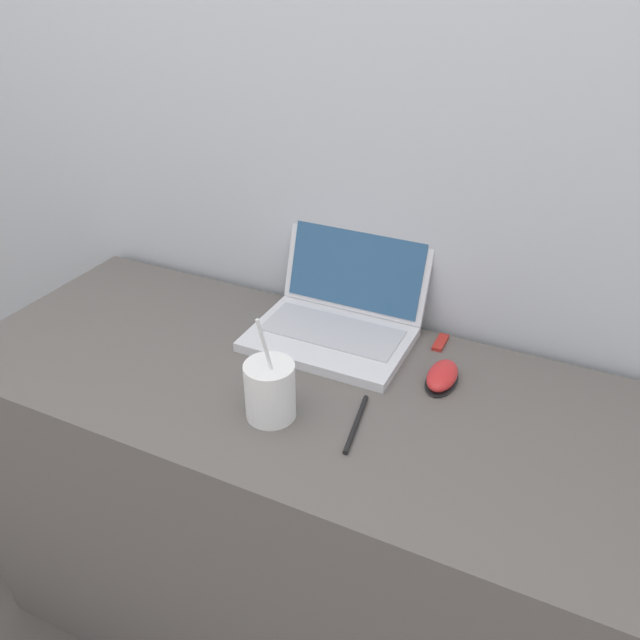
% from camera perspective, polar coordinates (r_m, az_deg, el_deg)
% --- Properties ---
extents(wall_back, '(7.00, 0.04, 2.50)m').
position_cam_1_polar(wall_back, '(1.26, 3.42, 21.57)').
color(wall_back, silver).
rests_on(wall_back, ground_plane).
extents(desk, '(1.31, 0.55, 0.76)m').
position_cam_1_polar(desk, '(1.44, -2.76, -17.39)').
color(desk, '#5B5651').
rests_on(desk, ground_plane).
extents(laptop, '(0.32, 0.29, 0.22)m').
position_cam_1_polar(laptop, '(1.29, 1.75, 0.77)').
color(laptop, silver).
rests_on(laptop, desk).
extents(drink_cup, '(0.09, 0.09, 0.20)m').
position_cam_1_polar(drink_cup, '(1.07, -4.59, -6.36)').
color(drink_cup, white).
rests_on(drink_cup, desk).
extents(computer_mouse, '(0.06, 0.11, 0.03)m').
position_cam_1_polar(computer_mouse, '(1.18, 11.11, -5.08)').
color(computer_mouse, black).
rests_on(computer_mouse, desk).
extents(usb_stick, '(0.02, 0.06, 0.01)m').
position_cam_1_polar(usb_stick, '(1.30, 10.96, -2.03)').
color(usb_stick, '#B2261E').
rests_on(usb_stick, desk).
extents(pen, '(0.03, 0.15, 0.01)m').
position_cam_1_polar(pen, '(1.07, 3.33, -9.43)').
color(pen, black).
rests_on(pen, desk).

